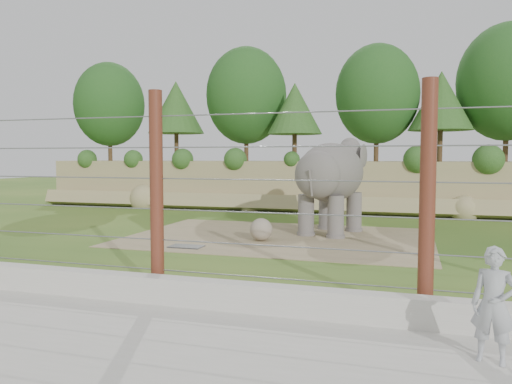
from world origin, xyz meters
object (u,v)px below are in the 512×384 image
(stone_ball, at_px, (261,229))
(barrier_fence, at_px, (157,194))
(elephant, at_px, (331,186))
(zookeeper, at_px, (494,305))

(stone_ball, xyz_separation_m, barrier_fence, (-0.14, -6.60, 1.62))
(elephant, height_order, zookeeper, elephant)
(barrier_fence, relative_size, zookeeper, 13.16)
(zookeeper, bearing_deg, elephant, 125.22)
(elephant, bearing_deg, stone_ball, -115.74)
(stone_ball, xyz_separation_m, zookeeper, (5.66, -8.22, 0.40))
(barrier_fence, bearing_deg, zookeeper, -15.66)
(barrier_fence, distance_m, zookeeper, 6.15)
(elephant, relative_size, barrier_fence, 0.21)
(zookeeper, bearing_deg, barrier_fence, 179.82)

